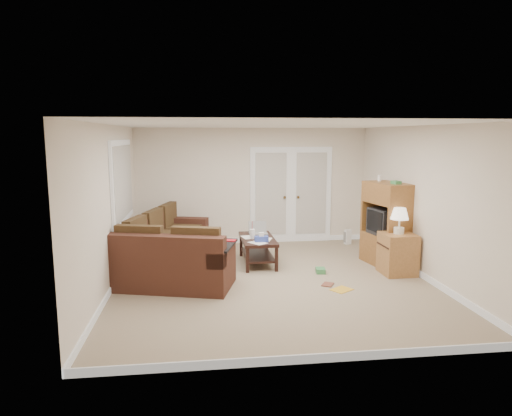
{
  "coord_description": "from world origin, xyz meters",
  "views": [
    {
      "loc": [
        -1.14,
        -7.05,
        2.33
      ],
      "look_at": [
        -0.18,
        0.65,
        1.1
      ],
      "focal_mm": 32.0,
      "sensor_mm": 36.0,
      "label": 1
    }
  ],
  "objects": [
    {
      "name": "ceiling",
      "position": [
        0.0,
        0.0,
        2.5
      ],
      "size": [
        5.0,
        5.5,
        0.02
      ],
      "primitive_type": "cube",
      "color": "white",
      "rests_on": "wall_back"
    },
    {
      "name": "wall_right",
      "position": [
        2.5,
        0.0,
        1.25
      ],
      "size": [
        0.02,
        5.5,
        2.5
      ],
      "primitive_type": "cube",
      "color": "white",
      "rests_on": "floor"
    },
    {
      "name": "french_doors",
      "position": [
        0.85,
        2.71,
        1.04
      ],
      "size": [
        1.8,
        0.05,
        2.13
      ],
      "color": "silver",
      "rests_on": "floor"
    },
    {
      "name": "floor",
      "position": [
        0.0,
        0.0,
        0.0
      ],
      "size": [
        5.5,
        5.5,
        0.0
      ],
      "primitive_type": "plane",
      "color": "tan",
      "rests_on": "ground"
    },
    {
      "name": "floor_magazine",
      "position": [
        0.99,
        -0.57,
        0.0
      ],
      "size": [
        0.4,
        0.38,
        0.01
      ],
      "primitive_type": "cube",
      "rotation": [
        0.0,
        0.0,
        0.59
      ],
      "color": "gold",
      "rests_on": "floor"
    },
    {
      "name": "floor_book",
      "position": [
        0.77,
        -0.28,
        0.01
      ],
      "size": [
        0.25,
        0.27,
        0.02
      ],
      "primitive_type": "imported",
      "rotation": [
        0.0,
        0.0,
        -0.54
      ],
      "color": "brown",
      "rests_on": "floor"
    },
    {
      "name": "wall_left",
      "position": [
        -2.5,
        0.0,
        1.25
      ],
      "size": [
        0.02,
        5.5,
        2.5
      ],
      "primitive_type": "cube",
      "color": "white",
      "rests_on": "floor"
    },
    {
      "name": "sectional_sofa",
      "position": [
        -1.7,
        0.65,
        0.35
      ],
      "size": [
        2.1,
        3.28,
        0.89
      ],
      "rotation": [
        0.0,
        0.0,
        -0.27
      ],
      "color": "#49271C",
      "rests_on": "floor"
    },
    {
      "name": "wall_back",
      "position": [
        0.0,
        2.75,
        1.25
      ],
      "size": [
        5.0,
        0.02,
        2.5
      ],
      "primitive_type": "cube",
      "color": "white",
      "rests_on": "floor"
    },
    {
      "name": "window_left",
      "position": [
        -2.46,
        1.0,
        1.55
      ],
      "size": [
        0.05,
        1.92,
        1.42
      ],
      "color": "silver",
      "rests_on": "wall_left"
    },
    {
      "name": "side_cabinet",
      "position": [
        2.18,
        0.11,
        0.41
      ],
      "size": [
        0.55,
        0.55,
        1.14
      ],
      "rotation": [
        0.0,
        0.0,
        0.02
      ],
      "color": "#AB743E",
      "rests_on": "floor"
    },
    {
      "name": "coffee_table",
      "position": [
        -0.1,
        1.06,
        0.26
      ],
      "size": [
        0.6,
        1.19,
        0.81
      ],
      "rotation": [
        0.0,
        0.0,
        0.01
      ],
      "color": "black",
      "rests_on": "floor"
    },
    {
      "name": "floor_greenbox",
      "position": [
        0.9,
        0.32,
        0.04
      ],
      "size": [
        0.18,
        0.22,
        0.08
      ],
      "primitive_type": "cube",
      "rotation": [
        0.0,
        0.0,
        -0.14
      ],
      "color": "#3F8C4B",
      "rests_on": "floor"
    },
    {
      "name": "baseboards",
      "position": [
        0.0,
        0.0,
        0.05
      ],
      "size": [
        5.0,
        5.5,
        0.1
      ],
      "primitive_type": null,
      "color": "silver",
      "rests_on": "floor"
    },
    {
      "name": "tv_armoire",
      "position": [
        2.2,
        0.69,
        0.76
      ],
      "size": [
        0.68,
        1.02,
        1.62
      ],
      "rotation": [
        0.0,
        0.0,
        0.18
      ],
      "color": "#945D2D",
      "rests_on": "floor"
    },
    {
      "name": "space_heater",
      "position": [
        2.03,
        2.31,
        0.16
      ],
      "size": [
        0.15,
        0.14,
        0.32
      ],
      "primitive_type": "cube",
      "rotation": [
        0.0,
        0.0,
        0.28
      ],
      "color": "white",
      "rests_on": "floor"
    },
    {
      "name": "wall_front",
      "position": [
        0.0,
        -2.75,
        1.25
      ],
      "size": [
        5.0,
        0.02,
        2.5
      ],
      "primitive_type": "cube",
      "color": "white",
      "rests_on": "floor"
    }
  ]
}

